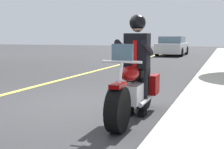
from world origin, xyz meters
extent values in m
plane|color=#333335|center=(0.00, 0.00, 0.00)|extent=(80.00, 80.00, 0.00)
cylinder|color=black|center=(1.23, 1.46, 0.33)|extent=(0.66, 0.22, 0.66)
cylinder|color=black|center=(-0.32, 1.42, 0.33)|extent=(0.66, 0.22, 0.66)
cube|color=silver|center=(0.43, 1.44, 0.42)|extent=(0.57, 0.29, 0.32)
ellipsoid|color=#720505|center=(0.63, 1.44, 0.78)|extent=(0.57, 0.29, 0.24)
cube|color=black|center=(0.08, 1.43, 0.74)|extent=(0.71, 0.30, 0.12)
cube|color=#720505|center=(-0.27, 1.64, 0.48)|extent=(0.40, 0.13, 0.36)
cube|color=#720505|center=(-0.26, 1.20, 0.48)|extent=(0.40, 0.13, 0.36)
cylinder|color=silver|center=(1.21, 1.46, 0.60)|extent=(0.35, 0.06, 0.76)
cylinder|color=silver|center=(1.05, 1.45, 1.00)|extent=(0.05, 0.60, 0.04)
cube|color=#720505|center=(1.23, 1.46, 0.68)|extent=(0.36, 0.17, 0.06)
cylinder|color=silver|center=(0.13, 1.59, 0.26)|extent=(0.90, 0.10, 0.08)
cube|color=slate|center=(1.03, 1.45, 1.12)|extent=(0.05, 0.32, 0.28)
cylinder|color=black|center=(0.18, 1.55, 0.42)|extent=(0.14, 0.14, 0.84)
cube|color=black|center=(0.24, 1.55, 0.05)|extent=(0.26, 0.12, 0.10)
cylinder|color=black|center=(0.19, 1.31, 0.42)|extent=(0.14, 0.14, 0.84)
cube|color=black|center=(0.25, 1.31, 0.05)|extent=(0.26, 0.12, 0.10)
cube|color=black|center=(0.18, 1.43, 1.12)|extent=(0.33, 0.41, 0.60)
cube|color=red|center=(0.34, 1.44, 1.08)|extent=(0.03, 0.07, 0.44)
cylinder|color=black|center=(0.36, 1.66, 1.18)|extent=(0.55, 0.11, 0.28)
cylinder|color=black|center=(0.37, 1.22, 1.18)|extent=(0.55, 0.11, 0.28)
sphere|color=tan|center=(0.18, 1.43, 1.55)|extent=(0.22, 0.22, 0.22)
sphere|color=black|center=(0.18, 1.43, 1.60)|extent=(0.28, 0.28, 0.28)
cube|color=silver|center=(-17.31, -0.86, 0.55)|extent=(4.60, 1.80, 0.70)
cube|color=slate|center=(-17.11, -0.86, 1.10)|extent=(2.40, 1.60, 0.60)
cylinder|color=black|center=(-18.76, -1.71, 0.32)|extent=(0.64, 0.22, 0.64)
cylinder|color=black|center=(-18.76, -0.01, 0.32)|extent=(0.64, 0.22, 0.64)
cylinder|color=black|center=(-15.86, -1.71, 0.32)|extent=(0.64, 0.22, 0.64)
cylinder|color=black|center=(-15.86, -0.01, 0.32)|extent=(0.64, 0.22, 0.64)
camera|label=1|loc=(5.13, 2.86, 1.36)|focal=47.70mm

